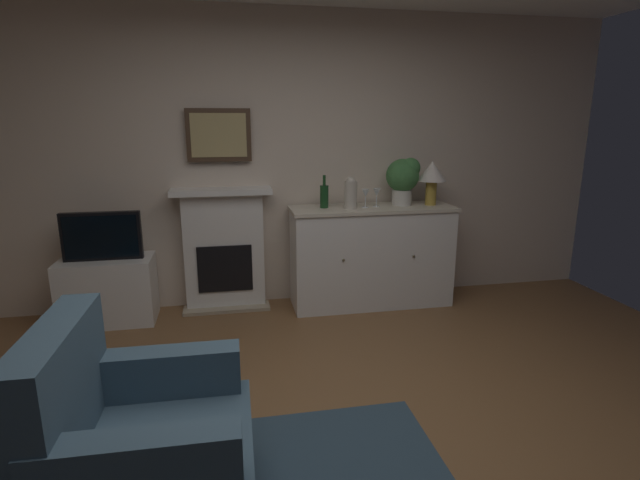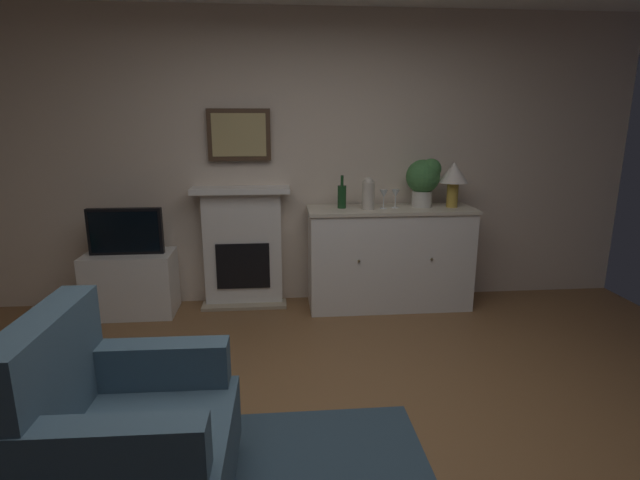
% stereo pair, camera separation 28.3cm
% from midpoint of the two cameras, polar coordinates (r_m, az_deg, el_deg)
% --- Properties ---
extents(ground_plane, '(6.11, 4.75, 0.10)m').
position_cam_midpoint_polar(ground_plane, '(2.77, 0.12, -24.74)').
color(ground_plane, brown).
rests_on(ground_plane, ground).
extents(wall_rear, '(6.11, 0.06, 2.62)m').
position_cam_midpoint_polar(wall_rear, '(4.50, -5.70, 9.13)').
color(wall_rear, beige).
rests_on(wall_rear, ground_plane).
extents(fireplace_unit, '(0.87, 0.30, 1.10)m').
position_cam_midpoint_polar(fireplace_unit, '(4.49, -12.94, -1.07)').
color(fireplace_unit, white).
rests_on(fireplace_unit, ground_plane).
extents(framed_picture, '(0.55, 0.04, 0.45)m').
position_cam_midpoint_polar(framed_picture, '(4.39, -13.64, 11.84)').
color(framed_picture, '#473323').
extents(sideboard_cabinet, '(1.48, 0.49, 0.92)m').
position_cam_midpoint_polar(sideboard_cabinet, '(4.48, 4.24, -1.91)').
color(sideboard_cabinet, white).
rests_on(sideboard_cabinet, ground_plane).
extents(table_lamp, '(0.26, 0.26, 0.40)m').
position_cam_midpoint_polar(table_lamp, '(4.52, 11.24, 7.54)').
color(table_lamp, '#B79338').
rests_on(table_lamp, sideboard_cabinet).
extents(wine_bottle, '(0.08, 0.08, 0.29)m').
position_cam_midpoint_polar(wine_bottle, '(4.31, -1.39, 5.18)').
color(wine_bottle, '#193F1E').
rests_on(wine_bottle, sideboard_cabinet).
extents(wine_glass_left, '(0.07, 0.07, 0.16)m').
position_cam_midpoint_polar(wine_glass_left, '(4.33, 3.50, 5.40)').
color(wine_glass_left, silver).
rests_on(wine_glass_left, sideboard_cabinet).
extents(wine_glass_center, '(0.07, 0.07, 0.16)m').
position_cam_midpoint_polar(wine_glass_center, '(4.38, 4.83, 5.47)').
color(wine_glass_center, silver).
rests_on(wine_glass_center, sideboard_cabinet).
extents(vase_decorative, '(0.11, 0.11, 0.28)m').
position_cam_midpoint_polar(vase_decorative, '(4.26, 1.72, 5.52)').
color(vase_decorative, beige).
rests_on(vase_decorative, sideboard_cabinet).
extents(tv_cabinet, '(0.75, 0.42, 0.56)m').
position_cam_midpoint_polar(tv_cabinet, '(4.55, -25.21, -5.41)').
color(tv_cabinet, white).
rests_on(tv_cabinet, ground_plane).
extents(tv_set, '(0.62, 0.07, 0.40)m').
position_cam_midpoint_polar(tv_set, '(4.41, -25.91, 0.38)').
color(tv_set, black).
rests_on(tv_set, tv_cabinet).
extents(potted_plant_small, '(0.30, 0.30, 0.43)m').
position_cam_midpoint_polar(potted_plant_small, '(4.48, 7.99, 7.31)').
color(potted_plant_small, beige).
rests_on(potted_plant_small, sideboard_cabinet).
extents(armchair, '(0.82, 0.79, 0.92)m').
position_cam_midpoint_polar(armchair, '(2.34, -24.13, -21.19)').
color(armchair, '#3F596B').
rests_on(armchair, ground_plane).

